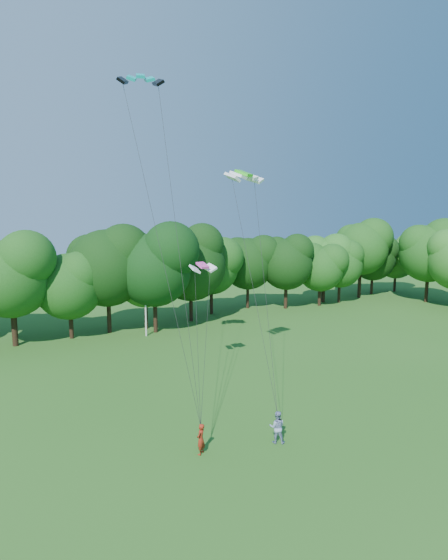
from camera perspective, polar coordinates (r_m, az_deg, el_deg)
name	(u,v)px	position (r m, az deg, el deg)	size (l,w,h in m)	color
ground	(356,512)	(22.30, 16.88, -27.01)	(160.00, 160.00, 0.00)	#265D19
utility_pole	(145,300)	(46.95, -10.23, -2.60)	(1.52, 0.19, 7.57)	beige
kite_flyer_left	(201,439)	(25.07, -3.05, -20.03)	(0.63, 0.41, 1.71)	maroon
kite_flyer_right	(277,427)	(26.23, 6.94, -18.52)	(0.91, 0.71, 1.87)	#8896BD
kite_teal	(140,76)	(31.44, -10.87, 24.70)	(3.06, 1.98, 0.63)	#05A7A6
kite_green	(244,173)	(31.98, 2.59, 13.76)	(3.19, 2.14, 0.60)	#30D11F
kite_pink	(203,265)	(32.88, -2.82, 1.93)	(2.09, 1.14, 0.44)	#F243B0
tree_back_center	(154,260)	(47.72, -9.13, 2.56)	(8.79, 8.79, 12.79)	black
tree_back_east	(324,257)	(65.69, 12.98, 2.96)	(7.44, 7.44, 10.82)	#392B17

